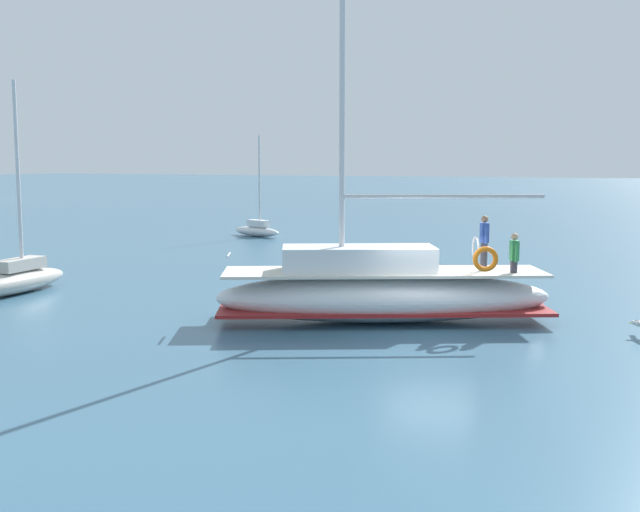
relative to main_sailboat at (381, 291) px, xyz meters
name	(u,v)px	position (x,y,z in m)	size (l,w,h in m)	color
ground_plane	(430,328)	(-0.23, -1.56, -0.90)	(400.00, 400.00, 0.00)	#38607A
main_sailboat	(381,291)	(0.00, 0.00, 0.00)	(6.42, 9.67, 12.12)	silver
moored_catamaran	(16,278)	(-0.76, 13.23, -0.36)	(5.03, 1.60, 7.35)	#B7B2A8
moored_cutter_left	(257,229)	(20.89, 15.73, -0.45)	(2.01, 3.86, 6.10)	silver
seagull	(640,324)	(0.97, -6.89, -0.55)	(1.11, 0.50, 0.17)	silver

